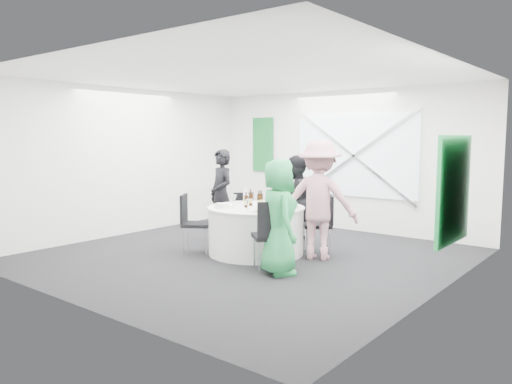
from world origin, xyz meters
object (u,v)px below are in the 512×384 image
Objects in this scene: chair_back at (285,209)px; green_water_bottle at (268,201)px; chair_front_right at (271,230)px; person_woman_green at (279,217)px; banquet_table at (256,230)px; chair_back_left at (244,212)px; chair_front_left at (191,219)px; chair_back_right at (323,220)px; clear_water_bottle at (246,198)px; person_man_back_left at (221,195)px; person_man_back at (295,199)px; person_woman_pink at (319,200)px.

green_water_bottle is (0.38, -0.99, 0.29)m from chair_back.
chair_front_right is 0.23m from person_woman_green.
chair_back_left is (-0.86, 0.74, 0.12)m from banquet_table.
chair_front_left is at bearing -149.05° from green_water_bottle.
clear_water_bottle is at bearing -94.10° from chair_back_right.
person_man_back_left reaches higher than chair_back.
person_man_back is at bearing -25.45° from person_woman_green.
person_man_back is (0.19, 0.05, 0.19)m from chair_back.
green_water_bottle is at bearing -84.42° from chair_back_right.
chair_back is 1.10m from green_water_bottle.
chair_back_left is 0.47× the size of person_woman_pink.
person_man_back_left is 1.43m from green_water_bottle.
person_man_back_left is 5.76× the size of green_water_bottle.
chair_back_right reaches higher than banquet_table.
person_man_back_left is at bearing -60.23° from person_man_back.
chair_front_left is (-1.72, -1.25, -0.00)m from chair_back_right.
green_water_bottle reaches higher than chair_front_right.
person_man_back_left is at bearing -22.13° from person_woman_pink.
chair_back_right is 0.60× the size of person_woman_green.
chair_back_right is at bearing -89.69° from person_woman_pink.
person_woman_green is at bearing -7.85° from person_man_back_left.
chair_back_right is at bearing -47.92° from person_woman_green.
chair_front_right is 0.55× the size of person_woman_pink.
chair_back is at bearing -109.00° from chair_front_right.
chair_front_left is at bearing -91.48° from chair_back_right.
chair_front_left is 0.58× the size of person_man_back_left.
person_man_back is 4.97× the size of clear_water_bottle.
person_man_back is 1.06m from green_water_bottle.
chair_back is 1.38m from person_woman_pink.
chair_back_left is 0.90× the size of chair_front_left.
clear_water_bottle is at bearing -98.22° from chair_back_left.
person_man_back_left is 1.09m from clear_water_bottle.
person_man_back is 1.15m from clear_water_bottle.
chair_front_right is at bearing -129.65° from chair_front_left.
green_water_bottle is at bearing -93.43° from chair_front_left.
person_woman_pink is 6.37× the size of green_water_bottle.
person_man_back_left is (-2.04, 1.20, 0.23)m from chair_front_right.
person_woman_green is 1.11m from green_water_bottle.
chair_back_right is at bearing 33.26° from clear_water_bottle.
clear_water_bottle reaches higher than chair_back_right.
person_man_back_left is at bearing 7.96° from person_woman_green.
person_man_back_left reaches higher than person_man_back.
chair_back is at bearing 99.36° from banquet_table.
chair_front_right is at bearing -36.59° from chair_back_right.
person_man_back is 0.98× the size of person_woman_green.
chair_front_right is at bearing -9.58° from person_man_back_left.
chair_back_left reaches higher than banquet_table.
chair_back_right is at bearing 26.84° from person_man_back_left.
clear_water_bottle is (-1.17, 0.70, 0.09)m from person_woman_green.
chair_back reaches higher than banquet_table.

